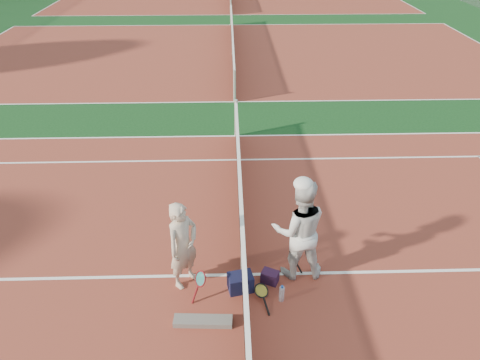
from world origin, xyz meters
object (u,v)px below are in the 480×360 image
water_bottle (282,294)px  racket_red (201,285)px  racket_black_held (293,264)px  player_b (299,230)px  sports_bag_purple (270,277)px  racket_spare (261,292)px  player_a (183,246)px  net_main (242,254)px  sports_bag_navy (240,283)px

water_bottle → racket_red: bearing=175.5°
racket_red → water_bottle: bearing=-45.6°
racket_black_held → water_bottle: size_ratio=1.86×
player_b → sports_bag_purple: bearing=25.5°
racket_spare → player_a: bearing=61.9°
racket_red → net_main: bearing=-6.0°
racket_red → racket_spare: size_ratio=0.93×
sports_bag_navy → racket_spare: bearing=-21.3°
net_main → player_b: size_ratio=5.67×
racket_black_held → water_bottle: (-0.25, -0.56, -0.13)m
sports_bag_navy → net_main: bearing=82.7°
racket_red → sports_bag_navy: size_ratio=1.33×
racket_black_held → sports_bag_navy: (-0.93, -0.30, -0.11)m
racket_red → racket_spare: bearing=-40.0°
player_b → racket_spare: size_ratio=3.26×
net_main → sports_bag_purple: net_main is taller
player_b → racket_black_held: size_ratio=3.47×
racket_black_held → racket_spare: bearing=19.6°
racket_spare → sports_bag_navy: 0.39m
sports_bag_navy → sports_bag_purple: (0.52, 0.17, -0.05)m
player_a → player_b: bearing=-43.6°
player_b → racket_red: (-1.67, -0.56, -0.69)m
racket_spare → sports_bag_purple: sports_bag_purple is taller
racket_red → racket_spare: (1.01, 0.02, -0.21)m
sports_bag_navy → water_bottle: size_ratio=1.39×
racket_spare → water_bottle: water_bottle is taller
player_b → racket_spare: 1.24m
player_a → water_bottle: bearing=-65.6°
player_b → racket_black_held: (-0.07, -0.11, -0.69)m
player_a → sports_bag_navy: bearing=-62.0°
sports_bag_navy → sports_bag_purple: 0.55m
player_b → racket_red: 1.89m
sports_bag_navy → player_b: bearing=22.1°
net_main → sports_bag_purple: (0.48, -0.18, -0.39)m
racket_spare → sports_bag_purple: 0.35m
sports_bag_purple → player_a: bearing=178.0°
racket_red → sports_bag_navy: (0.66, 0.15, -0.11)m
net_main → racket_black_held: (0.89, -0.04, -0.23)m
racket_red → sports_bag_navy: bearing=-28.0°
player_a → racket_red: bearing=-101.5°
racket_red → racket_black_held: racket_black_held is taller
racket_red → sports_bag_purple: bearing=-26.0°
player_a → player_b: player_b is taller
sports_bag_purple → racket_spare: bearing=-120.0°
player_a → racket_red: size_ratio=3.00×
racket_red → sports_bag_purple: size_ratio=1.94×
racket_red → sports_bag_purple: 1.24m
player_b → water_bottle: 1.11m
player_a → racket_spare: player_a is taller
sports_bag_navy → racket_red: bearing=-166.9°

